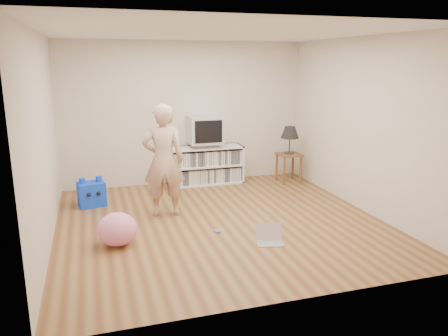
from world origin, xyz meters
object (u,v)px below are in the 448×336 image
media_unit (205,165)px  laptop (270,237)px  dvd_deck (205,145)px  plush_blue (92,194)px  crt_tv (205,130)px  side_table (289,161)px  table_lamp (290,133)px  plush_pink (117,229)px  person (164,161)px

media_unit → laptop: bearing=-88.5°
dvd_deck → plush_blue: dvd_deck is taller
crt_tv → side_table: bearing=-13.4°
table_lamp → plush_pink: table_lamp is taller
dvd_deck → table_lamp: table_lamp is taller
table_lamp → plush_blue: bearing=-174.1°
side_table → crt_tv: bearing=166.6°
media_unit → crt_tv: bearing=-90.0°
media_unit → dvd_deck: size_ratio=3.11×
media_unit → plush_pink: 3.02m
crt_tv → plush_pink: size_ratio=1.23×
media_unit → plush_blue: size_ratio=2.99×
dvd_deck → plush_blue: bearing=-160.2°
dvd_deck → person: 1.82m
media_unit → table_lamp: bearing=-14.1°
side_table → person: person is taller
side_table → laptop: bearing=-119.8°
laptop → plush_blue: plush_blue is taller
side_table → person: 2.82m
plush_blue → media_unit: bearing=9.6°
person → plush_blue: size_ratio=3.54×
crt_tv → side_table: 1.69m
side_table → plush_blue: side_table is taller
crt_tv → table_lamp: crt_tv is taller
crt_tv → plush_pink: crt_tv is taller
laptop → media_unit: bearing=105.5°
crt_tv → table_lamp: 1.58m
table_lamp → plush_pink: 3.96m
dvd_deck → crt_tv: crt_tv is taller
dvd_deck → side_table: size_ratio=0.82×
plush_blue → person: bearing=-46.9°
crt_tv → media_unit: bearing=90.0°
crt_tv → person: size_ratio=0.36×
table_lamp → side_table: bearing=0.0°
side_table → plush_pink: bearing=-148.1°
plush_blue → plush_pink: plush_blue is taller
person → plush_pink: person is taller
table_lamp → plush_pink: (-3.30, -2.06, -0.73)m
media_unit → plush_blue: 2.20m
laptop → plush_pink: size_ratio=0.78×
laptop → plush_pink: plush_pink is taller
media_unit → plush_blue: media_unit is taller
plush_blue → plush_pink: bearing=-91.0°
side_table → laptop: side_table is taller
dvd_deck → plush_pink: size_ratio=0.92×
side_table → plush_blue: size_ratio=1.17×
side_table → table_lamp: (0.00, 0.00, 0.53)m
media_unit → person: person is taller
crt_tv → side_table: crt_tv is taller
laptop → person: bearing=141.9°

